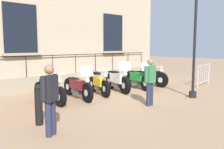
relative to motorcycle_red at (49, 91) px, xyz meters
The scene contains 13 objects.
ground_plane 2.75m from the motorcycle_red, 90.10° to the left, with size 60.00×60.00×0.00m, color #9E7A5B.
building_facade 5.34m from the motorcycle_red, 135.09° to the left, with size 0.82×11.90×8.47m.
motorcycle_red is the anchor object (origin of this frame).
motorcycle_maroon 1.12m from the motorcycle_red, 84.70° to the left, with size 2.22×0.67×1.28m.
motorcycle_yellow 2.21m from the motorcycle_red, 89.02° to the left, with size 1.91×0.77×1.05m.
motorcycle_white 3.24m from the motorcycle_red, 88.82° to the left, with size 2.05×0.87×1.33m.
motorcycle_green 4.34m from the motorcycle_red, 86.93° to the left, with size 2.12×0.77×1.25m.
motorcycle_black 5.46m from the motorcycle_red, 88.40° to the left, with size 1.99×0.62×1.01m.
lamppost 6.03m from the motorcycle_red, 56.38° to the left, with size 0.32×1.02×4.41m.
crowd_barrier 7.80m from the motorcycle_red, 76.39° to the left, with size 0.41×1.95×1.05m.
bollard 2.38m from the motorcycle_red, 35.07° to the right, with size 0.19×0.19×1.03m.
pedestrian_standing 3.23m from the motorcycle_red, 28.38° to the right, with size 0.36×0.49×1.58m.
pedestrian_walking 3.47m from the motorcycle_red, 40.70° to the left, with size 0.24×0.53×1.56m.
Camera 1 is at (7.54, -6.82, 1.99)m, focal length 39.04 mm.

